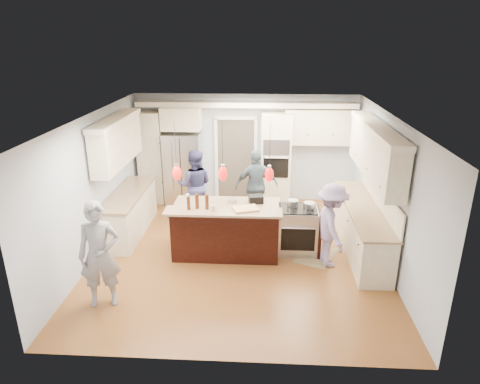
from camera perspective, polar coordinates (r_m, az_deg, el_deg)
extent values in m
plane|color=#8E5D27|center=(8.55, -0.13, -8.07)|extent=(6.00, 6.00, 0.00)
cube|color=#B2BCC6|center=(10.86, 0.80, 5.87)|extent=(5.50, 0.04, 2.70)
cube|color=#B2BCC6|center=(5.28, -2.09, -10.68)|extent=(5.50, 0.04, 2.70)
cube|color=#B2BCC6|center=(8.60, -18.77, 0.80)|extent=(0.04, 6.00, 2.70)
cube|color=#B2BCC6|center=(8.31, 19.16, 0.08)|extent=(0.04, 6.00, 2.70)
cube|color=white|center=(7.64, -0.15, 10.04)|extent=(5.50, 6.00, 0.04)
cube|color=#B7B7BC|center=(10.81, -7.55, 3.15)|extent=(0.90, 0.70, 1.80)
cube|color=beige|center=(10.59, 4.78, 4.29)|extent=(0.72, 0.64, 2.30)
cube|color=black|center=(10.17, 4.89, 5.95)|extent=(0.60, 0.02, 0.35)
cube|color=black|center=(10.30, 4.80, 3.26)|extent=(0.60, 0.02, 0.50)
cylinder|color=#B7B7BC|center=(10.20, 4.85, 4.54)|extent=(0.55, 0.02, 0.02)
cube|color=beige|center=(10.97, -11.67, 4.52)|extent=(0.60, 0.58, 2.30)
cube|color=beige|center=(10.57, -7.80, 9.73)|extent=(0.95, 0.58, 0.55)
cube|color=beige|center=(10.62, 10.62, 8.52)|extent=(1.70, 0.35, 0.85)
cube|color=beige|center=(10.43, 0.78, 11.61)|extent=(5.30, 0.38, 0.12)
cube|color=#4C443A|center=(10.94, -0.53, 4.35)|extent=(0.90, 0.06, 2.10)
cube|color=white|center=(10.65, -0.56, 9.88)|extent=(1.04, 0.06, 0.10)
cube|color=beige|center=(8.82, 15.79, -4.75)|extent=(0.60, 3.00, 0.88)
cube|color=tan|center=(8.65, 16.08, -1.98)|extent=(0.64, 3.05, 0.04)
cube|color=beige|center=(8.34, 17.61, 4.89)|extent=(0.35, 3.00, 0.85)
cube|color=beige|center=(8.23, 17.89, 8.11)|extent=(0.37, 3.10, 0.10)
cube|color=beige|center=(9.50, -14.47, -2.79)|extent=(0.60, 2.20, 0.88)
cube|color=tan|center=(9.33, -14.72, -0.19)|extent=(0.64, 2.25, 0.04)
cube|color=beige|center=(9.06, -16.05, 6.24)|extent=(0.35, 2.20, 0.85)
cube|color=beige|center=(8.96, -16.29, 9.21)|extent=(0.37, 2.30, 0.10)
cube|color=black|center=(8.50, -1.77, -4.93)|extent=(2.00, 1.00, 0.88)
cube|color=tan|center=(8.31, -1.80, -2.06)|extent=(2.10, 1.10, 0.04)
cube|color=black|center=(7.95, -2.12, -6.00)|extent=(2.00, 0.12, 1.08)
cube|color=tan|center=(7.59, -2.27, -2.68)|extent=(2.10, 0.42, 0.04)
cube|color=black|center=(8.47, 2.14, -0.94)|extent=(0.31, 0.27, 0.15)
cube|color=#B7B7BC|center=(8.49, 7.59, -5.05)|extent=(0.76, 0.66, 0.90)
cube|color=black|center=(8.22, 7.73, -6.37)|extent=(0.65, 0.01, 0.45)
cube|color=black|center=(8.31, 7.73, -2.19)|extent=(0.72, 0.59, 0.02)
cube|color=black|center=(8.54, 10.34, -5.14)|extent=(0.06, 0.71, 0.88)
cylinder|color=black|center=(7.36, -8.63, 6.42)|extent=(0.01, 0.01, 0.75)
ellipsoid|color=red|center=(7.50, -8.42, 2.53)|extent=(0.15, 0.15, 0.26)
cylinder|color=black|center=(7.24, -2.38, 6.40)|extent=(0.01, 0.01, 0.75)
ellipsoid|color=red|center=(7.38, -2.32, 2.44)|extent=(0.15, 0.15, 0.26)
cylinder|color=black|center=(7.21, 4.01, 6.30)|extent=(0.01, 0.01, 0.75)
ellipsoid|color=red|center=(7.35, 3.91, 2.33)|extent=(0.15, 0.15, 0.26)
imported|color=gray|center=(7.00, -18.23, -7.97)|extent=(0.72, 0.56, 1.74)
imported|color=navy|center=(9.79, -6.03, 0.90)|extent=(0.83, 0.65, 1.65)
imported|color=#475863|center=(9.66, 2.20, 0.82)|extent=(1.05, 0.60, 1.68)
imported|color=#8C7BA6|center=(7.97, 12.08, -4.38)|extent=(0.74, 1.11, 1.59)
cube|color=olive|center=(8.56, 10.08, -8.31)|extent=(0.97, 1.12, 0.01)
cylinder|color=silver|center=(7.67, -6.98, -1.27)|extent=(0.09, 0.09, 0.28)
cylinder|color=#411C0B|center=(7.68, -5.75, -1.25)|extent=(0.09, 0.09, 0.27)
cylinder|color=#411C0B|center=(7.65, -6.89, -1.46)|extent=(0.08, 0.08, 0.25)
cylinder|color=#411C0B|center=(7.63, -4.43, -1.34)|extent=(0.08, 0.08, 0.27)
cylinder|color=#B7B7BC|center=(7.55, -3.58, -2.19)|extent=(0.08, 0.08, 0.12)
cube|color=#DEAD66|center=(7.63, 0.76, -2.24)|extent=(0.51, 0.43, 0.03)
cylinder|color=#B7B7BC|center=(8.36, 7.05, -1.47)|extent=(0.21, 0.21, 0.12)
cylinder|color=#B7B7BC|center=(8.32, 9.19, -1.74)|extent=(0.22, 0.22, 0.11)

